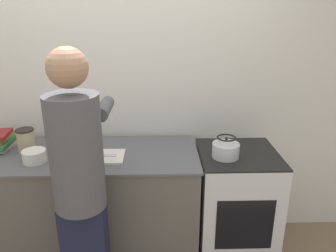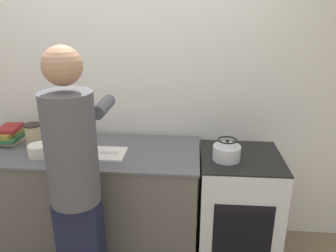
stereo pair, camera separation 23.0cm
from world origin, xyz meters
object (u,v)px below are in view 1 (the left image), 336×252
Objects in this scene: oven at (235,206)px; cutting_board at (97,157)px; canister_jar at (26,141)px; person at (80,182)px; knife at (99,155)px; bowl_prep at (71,139)px; kettle at (226,149)px.

oven is 1.16m from cutting_board.
canister_jar is (-1.60, 0.07, 0.56)m from oven.
oven is at bearing 24.59° from person.
knife is (-1.05, -0.05, 0.48)m from oven.
person is at bearing -92.65° from cutting_board.
oven is at bearing -10.63° from bowl_prep.
cutting_board is 0.57m from canister_jar.
canister_jar reaches higher than oven.
person is (-1.08, -0.49, 0.51)m from oven.
oven is 1.15m from knife.
oven is at bearing 2.67° from cutting_board.
knife is at bearing -177.46° from oven.
kettle is (-0.12, -0.06, 0.53)m from oven.
person reaches higher than kettle.
person is 0.45m from cutting_board.
bowl_prep is (-1.32, 0.25, 0.50)m from oven.
kettle reaches higher than bowl_prep.
canister_jar is (-0.28, -0.18, 0.06)m from bowl_prep.
person reaches higher than canister_jar.
kettle is at bearing 2.77° from knife.
cutting_board is 0.02m from knife.
person reaches higher than bowl_prep.
cutting_board is at bearing 87.35° from person.
canister_jar reaches higher than bowl_prep.
person is at bearing -47.12° from canister_jar.
knife is 0.40m from bowl_prep.
bowl_prep is 0.34m from canister_jar.
bowl_prep is (-0.27, 0.29, 0.01)m from knife.
person is 0.45m from knife.
canister_jar is at bearing 174.75° from kettle.
knife is at bearing -46.96° from bowl_prep.
person is 7.24× the size of knife.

